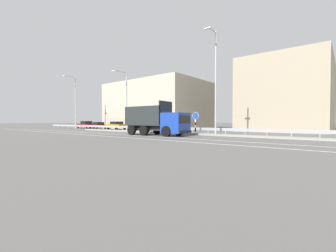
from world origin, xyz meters
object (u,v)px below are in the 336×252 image
at_px(parked_car_1, 98,125).
at_px(parked_car_3, 139,126).
at_px(dump_truck, 163,124).
at_px(parked_car_2, 116,125).
at_px(median_road_sign, 195,123).
at_px(street_lamp_0, 75,100).
at_px(parked_car_0, 86,125).
at_px(street_lamp_1, 126,98).
at_px(street_lamp_2, 215,79).

xyz_separation_m(parked_car_1, parked_car_3, (11.34, -0.08, 0.02)).
height_order(dump_truck, parked_car_2, dump_truck).
bearing_deg(median_road_sign, dump_truck, -120.46).
height_order(street_lamp_0, parked_car_2, street_lamp_0).
distance_m(parked_car_0, parked_car_1, 4.45).
relative_size(parked_car_0, parked_car_1, 1.03).
bearing_deg(street_lamp_1, street_lamp_2, -0.13).
bearing_deg(street_lamp_1, street_lamp_0, 179.91).
bearing_deg(parked_car_0, street_lamp_1, -109.05).
distance_m(dump_truck, street_lamp_2, 7.12).
bearing_deg(parked_car_1, parked_car_0, 85.85).
distance_m(street_lamp_0, parked_car_3, 13.75).
height_order(street_lamp_0, parked_car_3, street_lamp_0).
xyz_separation_m(street_lamp_0, parked_car_0, (-3.52, 4.37, -4.55)).
xyz_separation_m(street_lamp_2, parked_car_3, (-15.67, 4.20, -5.15)).
bearing_deg(parked_car_1, dump_truck, -110.37).
bearing_deg(street_lamp_0, parked_car_2, 35.19).
bearing_deg(parked_car_2, street_lamp_2, -99.79).
bearing_deg(parked_car_1, street_lamp_1, -110.38).
relative_size(street_lamp_2, parked_car_1, 2.78).
height_order(median_road_sign, parked_car_3, median_road_sign).
bearing_deg(street_lamp_2, dump_truck, -145.95).
bearing_deg(street_lamp_1, parked_car_3, 111.99).
bearing_deg(parked_car_3, parked_car_2, -87.77).
bearing_deg(parked_car_3, dump_truck, 61.79).
bearing_deg(parked_car_1, parked_car_2, -90.30).
height_order(parked_car_0, parked_car_2, parked_car_0).
distance_m(parked_car_2, parked_car_3, 6.02).
bearing_deg(street_lamp_0, dump_truck, -7.55).
height_order(parked_car_1, parked_car_2, parked_car_2).
relative_size(street_lamp_1, parked_car_3, 2.00).
distance_m(street_lamp_2, parked_car_1, 27.83).
height_order(median_road_sign, street_lamp_2, street_lamp_2).
relative_size(street_lamp_2, parked_car_3, 2.52).
relative_size(median_road_sign, parked_car_0, 0.63).
bearing_deg(dump_truck, street_lamp_0, -101.10).
height_order(street_lamp_2, parked_car_1, street_lamp_2).
height_order(parked_car_0, parked_car_1, parked_car_0).
bearing_deg(parked_car_0, parked_car_2, -94.68).
bearing_deg(street_lamp_1, parked_car_2, 150.03).
height_order(dump_truck, street_lamp_2, street_lamp_2).
distance_m(median_road_sign, parked_car_3, 13.70).
bearing_deg(parked_car_2, dump_truck, -111.81).
bearing_deg(parked_car_3, street_lamp_1, 26.80).
relative_size(median_road_sign, parked_car_2, 0.61).
height_order(street_lamp_1, parked_car_0, street_lamp_1).
xyz_separation_m(dump_truck, parked_car_0, (-26.94, 7.48, -0.51)).
xyz_separation_m(dump_truck, parked_car_2, (-17.16, 7.52, -0.53)).
bearing_deg(street_lamp_0, median_road_sign, 0.55).
distance_m(median_road_sign, street_lamp_0, 25.70).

